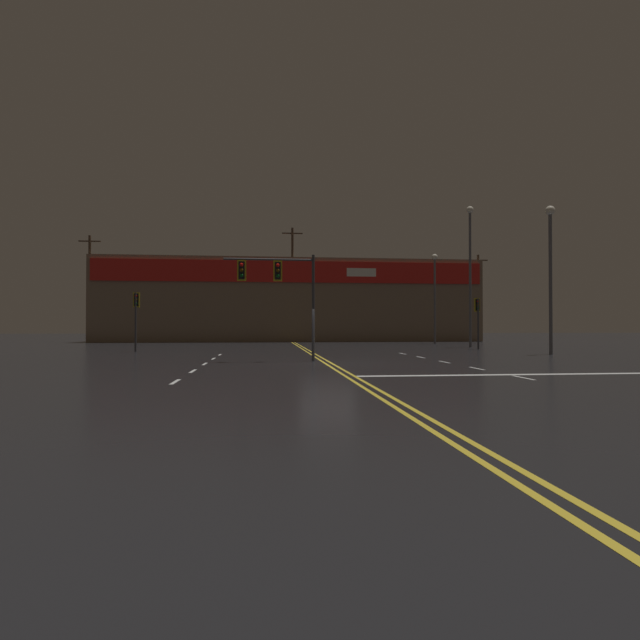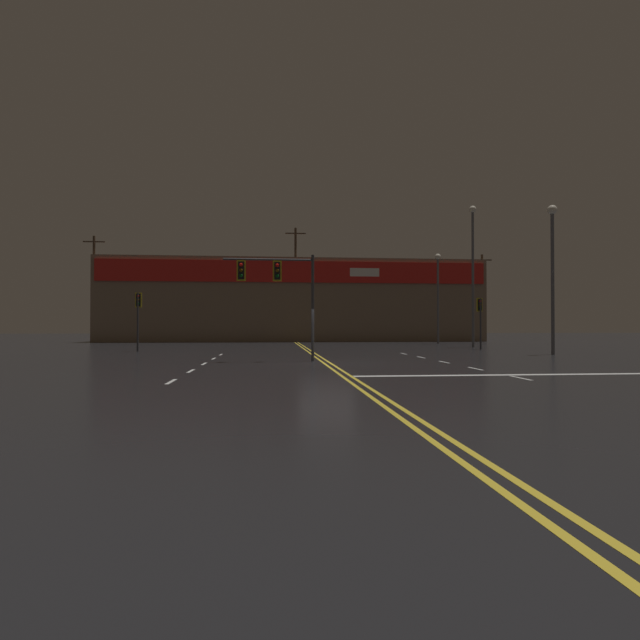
{
  "view_description": "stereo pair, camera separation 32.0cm",
  "coord_description": "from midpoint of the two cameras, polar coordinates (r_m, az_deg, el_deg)",
  "views": [
    {
      "loc": [
        -2.77,
        -22.53,
        1.66
      ],
      "look_at": [
        0.0,
        3.3,
        2.0
      ],
      "focal_mm": 28.0,
      "sensor_mm": 36.0,
      "label": 1
    },
    {
      "loc": [
        -2.45,
        -22.57,
        1.66
      ],
      "look_at": [
        0.0,
        3.3,
        2.0
      ],
      "focal_mm": 28.0,
      "sensor_mm": 36.0,
      "label": 2
    }
  ],
  "objects": [
    {
      "name": "streetlight_median_approach",
      "position": [
        32.95,
        24.58,
        6.4
      ],
      "size": [
        0.56,
        0.56,
        8.89
      ],
      "color": "#59595E",
      "rests_on": "ground"
    },
    {
      "name": "building_backdrop",
      "position": [
        58.17,
        -3.54,
        2.11
      ],
      "size": [
        42.22,
        10.23,
        9.09
      ],
      "color": "#7A6651",
      "rests_on": "ground"
    },
    {
      "name": "traffic_signal_median",
      "position": [
        23.92,
        -5.43,
        4.59
      ],
      "size": [
        4.33,
        0.36,
        5.11
      ],
      "color": "#38383D",
      "rests_on": "ground"
    },
    {
      "name": "utility_pole_row",
      "position": [
        53.71,
        -4.27,
        3.63
      ],
      "size": [
        43.93,
        0.26,
        12.29
      ],
      "color": "#4C3828",
      "rests_on": "ground"
    },
    {
      "name": "streetlight_near_right",
      "position": [
        41.95,
        16.57,
        6.66
      ],
      "size": [
        0.56,
        0.56,
        11.32
      ],
      "color": "#59595E",
      "rests_on": "ground"
    },
    {
      "name": "road_markings",
      "position": [
        21.66,
        3.89,
        -5.13
      ],
      "size": [
        16.33,
        60.0,
        0.01
      ],
      "color": "gold",
      "rests_on": "ground"
    },
    {
      "name": "traffic_signal_corner_northeast",
      "position": [
        38.09,
        17.34,
        0.92
      ],
      "size": [
        0.42,
        0.36,
        3.74
      ],
      "color": "#38383D",
      "rests_on": "ground"
    },
    {
      "name": "streetlight_far_right",
      "position": [
        49.44,
        12.8,
        3.84
      ],
      "size": [
        0.56,
        0.56,
        8.67
      ],
      "color": "#59595E",
      "rests_on": "ground"
    },
    {
      "name": "ground_plane",
      "position": [
        22.76,
        0.48,
        -4.93
      ],
      "size": [
        200.0,
        200.0,
        0.0
      ],
      "primitive_type": "plane",
      "color": "black"
    },
    {
      "name": "traffic_signal_corner_northwest",
      "position": [
        35.14,
        -20.52,
        1.29
      ],
      "size": [
        0.42,
        0.36,
        3.92
      ],
      "color": "#38383D",
      "rests_on": "ground"
    }
  ]
}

